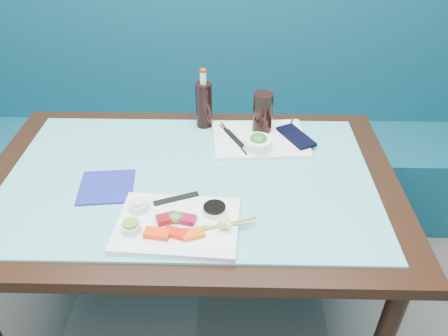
{
  "coord_description": "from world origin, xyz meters",
  "views": [
    {
      "loc": [
        0.14,
        0.29,
        1.64
      ],
      "look_at": [
        0.12,
        1.44,
        0.8
      ],
      "focal_mm": 35.0,
      "sensor_mm": 36.0,
      "label": 1
    }
  ],
  "objects_px": {
    "dining_table": "(190,197)",
    "sashimi_plate": "(178,225)",
    "serving_tray": "(260,139)",
    "cola_glass": "(263,112)",
    "blue_napkin": "(107,187)",
    "cola_bottle_body": "(204,105)",
    "seaweed_bowl": "(258,144)",
    "booth_bench": "(206,139)"
  },
  "relations": [
    {
      "from": "serving_tray",
      "to": "blue_napkin",
      "type": "relative_size",
      "value": 2.0
    },
    {
      "from": "serving_tray",
      "to": "cola_bottle_body",
      "type": "xyz_separation_m",
      "value": [
        -0.21,
        0.11,
        0.08
      ]
    },
    {
      "from": "booth_bench",
      "to": "sashimi_plate",
      "type": "relative_size",
      "value": 8.59
    },
    {
      "from": "booth_bench",
      "to": "cola_bottle_body",
      "type": "xyz_separation_m",
      "value": [
        0.03,
        -0.5,
        0.47
      ]
    },
    {
      "from": "cola_bottle_body",
      "to": "booth_bench",
      "type": "bearing_deg",
      "value": 93.61
    },
    {
      "from": "dining_table",
      "to": "sashimi_plate",
      "type": "distance_m",
      "value": 0.27
    },
    {
      "from": "sashimi_plate",
      "to": "blue_napkin",
      "type": "distance_m",
      "value": 0.31
    },
    {
      "from": "serving_tray",
      "to": "cola_bottle_body",
      "type": "height_order",
      "value": "cola_bottle_body"
    },
    {
      "from": "cola_bottle_body",
      "to": "sashimi_plate",
      "type": "bearing_deg",
      "value": -94.28
    },
    {
      "from": "serving_tray",
      "to": "cola_glass",
      "type": "height_order",
      "value": "cola_glass"
    },
    {
      "from": "dining_table",
      "to": "cola_bottle_body",
      "type": "height_order",
      "value": "cola_bottle_body"
    },
    {
      "from": "dining_table",
      "to": "serving_tray",
      "type": "distance_m",
      "value": 0.35
    },
    {
      "from": "blue_napkin",
      "to": "dining_table",
      "type": "bearing_deg",
      "value": 14.31
    },
    {
      "from": "booth_bench",
      "to": "dining_table",
      "type": "height_order",
      "value": "booth_bench"
    },
    {
      "from": "dining_table",
      "to": "serving_tray",
      "type": "relative_size",
      "value": 4.07
    },
    {
      "from": "cola_glass",
      "to": "cola_bottle_body",
      "type": "height_order",
      "value": "cola_bottle_body"
    },
    {
      "from": "seaweed_bowl",
      "to": "serving_tray",
      "type": "bearing_deg",
      "value": 82.41
    },
    {
      "from": "booth_bench",
      "to": "blue_napkin",
      "type": "bearing_deg",
      "value": -106.15
    },
    {
      "from": "blue_napkin",
      "to": "cola_bottle_body",
      "type": "bearing_deg",
      "value": 54.06
    },
    {
      "from": "dining_table",
      "to": "cola_bottle_body",
      "type": "relative_size",
      "value": 7.83
    },
    {
      "from": "cola_bottle_body",
      "to": "seaweed_bowl",
      "type": "bearing_deg",
      "value": -42.04
    },
    {
      "from": "sashimi_plate",
      "to": "blue_napkin",
      "type": "relative_size",
      "value": 2.03
    },
    {
      "from": "dining_table",
      "to": "blue_napkin",
      "type": "height_order",
      "value": "blue_napkin"
    },
    {
      "from": "dining_table",
      "to": "booth_bench",
      "type": "bearing_deg",
      "value": 90.0
    },
    {
      "from": "dining_table",
      "to": "seaweed_bowl",
      "type": "distance_m",
      "value": 0.31
    },
    {
      "from": "booth_bench",
      "to": "dining_table",
      "type": "bearing_deg",
      "value": -90.0
    },
    {
      "from": "seaweed_bowl",
      "to": "blue_napkin",
      "type": "height_order",
      "value": "seaweed_bowl"
    },
    {
      "from": "cola_glass",
      "to": "blue_napkin",
      "type": "xyz_separation_m",
      "value": [
        -0.52,
        -0.35,
        -0.09
      ]
    },
    {
      "from": "sashimi_plate",
      "to": "cola_glass",
      "type": "xyz_separation_m",
      "value": [
        0.27,
        0.53,
        0.08
      ]
    },
    {
      "from": "cola_glass",
      "to": "blue_napkin",
      "type": "height_order",
      "value": "cola_glass"
    },
    {
      "from": "serving_tray",
      "to": "seaweed_bowl",
      "type": "relative_size",
      "value": 3.4
    },
    {
      "from": "blue_napkin",
      "to": "cola_glass",
      "type": "bearing_deg",
      "value": 34.17
    },
    {
      "from": "booth_bench",
      "to": "cola_glass",
      "type": "xyz_separation_m",
      "value": [
        0.26,
        -0.55,
        0.47
      ]
    },
    {
      "from": "dining_table",
      "to": "sashimi_plate",
      "type": "height_order",
      "value": "sashimi_plate"
    },
    {
      "from": "booth_bench",
      "to": "cola_bottle_body",
      "type": "bearing_deg",
      "value": -86.39
    },
    {
      "from": "sashimi_plate",
      "to": "serving_tray",
      "type": "bearing_deg",
      "value": 64.95
    },
    {
      "from": "sashimi_plate",
      "to": "serving_tray",
      "type": "distance_m",
      "value": 0.54
    },
    {
      "from": "seaweed_bowl",
      "to": "cola_bottle_body",
      "type": "xyz_separation_m",
      "value": [
        -0.2,
        0.18,
        0.06
      ]
    },
    {
      "from": "dining_table",
      "to": "blue_napkin",
      "type": "xyz_separation_m",
      "value": [
        -0.26,
        -0.07,
        0.09
      ]
    },
    {
      "from": "booth_bench",
      "to": "cola_glass",
      "type": "distance_m",
      "value": 0.77
    },
    {
      "from": "dining_table",
      "to": "seaweed_bowl",
      "type": "height_order",
      "value": "seaweed_bowl"
    },
    {
      "from": "cola_bottle_body",
      "to": "dining_table",
      "type": "bearing_deg",
      "value": -95.33
    }
  ]
}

